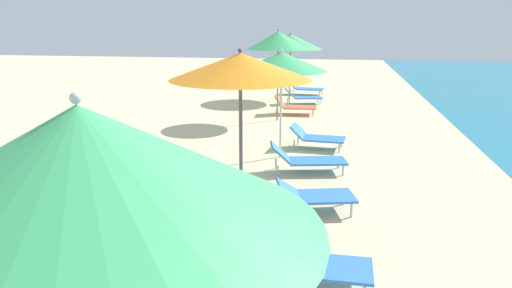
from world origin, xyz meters
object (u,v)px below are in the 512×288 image
(lounger_third_shoreside, at_px, (315,195))
(umbrella_fifth, at_px, (278,40))
(lounger_fourth_inland, at_px, (306,159))
(lounger_fifth_shoreside, at_px, (294,106))
(umbrella_fourth, at_px, (281,62))
(lounger_fourth_shoreside, at_px, (316,137))
(lounger_farthest_inland, at_px, (303,97))
(umbrella_farthest, at_px, (290,42))
(umbrella_second, at_px, (83,171))
(lounger_farthest_shoreside, at_px, (305,88))
(umbrella_third, at_px, (240,67))
(lounger_third_inland, at_px, (315,263))

(lounger_third_shoreside, height_order, umbrella_fifth, umbrella_fifth)
(lounger_third_shoreside, xyz_separation_m, lounger_fourth_inland, (-0.27, 2.10, -0.00))
(lounger_fifth_shoreside, bearing_deg, umbrella_fourth, -90.45)
(lounger_fourth_shoreside, xyz_separation_m, umbrella_fifth, (-1.36, 3.17, 2.18))
(lounger_fourth_inland, relative_size, lounger_farthest_inland, 1.12)
(umbrella_farthest, bearing_deg, umbrella_second, -88.14)
(umbrella_fifth, relative_size, lounger_farthest_shoreside, 1.79)
(umbrella_second, distance_m, lounger_farthest_shoreside, 18.12)
(umbrella_second, xyz_separation_m, lounger_third_shoreside, (0.98, 5.36, -2.09))
(lounger_fourth_inland, bearing_deg, umbrella_second, -106.77)
(umbrella_third, xyz_separation_m, lounger_fourth_inland, (0.71, 3.39, -2.22))
(lounger_farthest_inland, bearing_deg, lounger_fourth_shoreside, -96.24)
(lounger_third_shoreside, relative_size, lounger_fourth_inland, 0.84)
(lounger_third_shoreside, relative_size, lounger_farthest_inland, 0.94)
(lounger_fourth_shoreside, relative_size, lounger_farthest_shoreside, 0.88)
(lounger_fourth_inland, bearing_deg, lounger_third_inland, -96.44)
(lounger_third_shoreside, distance_m, lounger_third_inland, 2.29)
(lounger_fourth_inland, relative_size, lounger_farthest_shoreside, 1.06)
(umbrella_fourth, bearing_deg, umbrella_fifth, 97.88)
(lounger_farthest_shoreside, bearing_deg, lounger_third_inland, -78.05)
(umbrella_second, distance_m, lounger_fourth_inland, 7.78)
(lounger_third_shoreside, bearing_deg, lounger_fourth_inland, 83.48)
(umbrella_fifth, xyz_separation_m, lounger_farthest_inland, (0.58, 3.17, -2.20))
(lounger_third_inland, xyz_separation_m, umbrella_fifth, (-1.61, 9.51, 2.17))
(umbrella_fifth, height_order, lounger_fifth_shoreside, umbrella_fifth)
(umbrella_farthest, bearing_deg, lounger_third_shoreside, -82.37)
(umbrella_fourth, bearing_deg, umbrella_farthest, 94.04)
(umbrella_fourth, height_order, umbrella_farthest, umbrella_farthest)
(umbrella_fourth, height_order, lounger_fourth_inland, umbrella_fourth)
(umbrella_third, bearing_deg, umbrella_second, -89.91)
(umbrella_second, height_order, lounger_fourth_inland, umbrella_second)
(lounger_third_inland, distance_m, umbrella_farthest, 13.86)
(umbrella_second, distance_m, lounger_farthest_inland, 15.89)
(umbrella_fifth, bearing_deg, lounger_third_inland, -80.39)
(lounger_third_shoreside, distance_m, lounger_fourth_shoreside, 4.05)
(lounger_third_inland, bearing_deg, lounger_farthest_shoreside, 95.66)
(umbrella_fourth, distance_m, umbrella_farthest, 8.22)
(umbrella_second, xyz_separation_m, umbrella_fourth, (0.04, 8.50, -0.20))
(umbrella_third, bearing_deg, lounger_fourth_inland, 78.11)
(umbrella_third, distance_m, lounger_fifth_shoreside, 9.85)
(umbrella_farthest, bearing_deg, lounger_farthest_inland, -57.95)
(lounger_third_shoreside, xyz_separation_m, lounger_fifth_shoreside, (-1.07, 8.30, -0.00))
(lounger_third_inland, bearing_deg, lounger_farthest_inland, 96.17)
(lounger_fourth_shoreside, bearing_deg, umbrella_second, -89.33)
(lounger_fifth_shoreside, distance_m, lounger_farthest_shoreside, 4.34)
(umbrella_second, height_order, umbrella_fourth, umbrella_second)
(umbrella_fourth, distance_m, lounger_farthest_shoreside, 9.69)
(lounger_third_inland, xyz_separation_m, lounger_farthest_inland, (-1.03, 12.68, -0.03))
(umbrella_fifth, distance_m, lounger_fifth_shoreside, 2.47)
(lounger_fifth_shoreside, bearing_deg, lounger_fourth_inland, -84.56)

